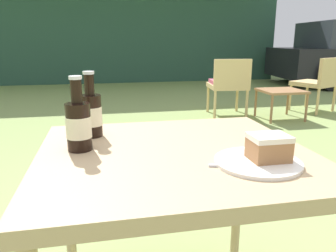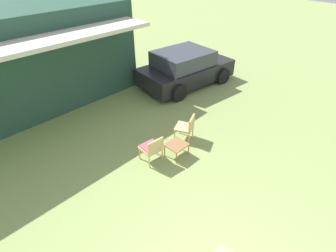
{
  "view_description": "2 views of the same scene",
  "coord_description": "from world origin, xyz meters",
  "px_view_note": "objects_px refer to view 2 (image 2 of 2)",
  "views": [
    {
      "loc": [
        -0.21,
        -0.92,
        1.01
      ],
      "look_at": [
        0.0,
        0.1,
        0.73
      ],
      "focal_mm": 35.0,
      "sensor_mm": 36.0,
      "label": 1
    },
    {
      "loc": [
        -1.99,
        -0.72,
        4.74
      ],
      "look_at": [
        1.99,
        3.16,
        0.9
      ],
      "focal_mm": 28.0,
      "sensor_mm": 36.0,
      "label": 2
    }
  ],
  "objects_px": {
    "wicker_chair_cushioned": "(152,147)",
    "wicker_chair_plain": "(187,126)",
    "garden_side_table": "(177,146)",
    "parked_car": "(185,68)"
  },
  "relations": [
    {
      "from": "wicker_chair_plain",
      "to": "garden_side_table",
      "type": "relative_size",
      "value": 1.46
    },
    {
      "from": "wicker_chair_plain",
      "to": "wicker_chair_cushioned",
      "type": "bearing_deg",
      "value": -25.08
    },
    {
      "from": "wicker_chair_cushioned",
      "to": "parked_car",
      "type": "bearing_deg",
      "value": -143.07
    },
    {
      "from": "parked_car",
      "to": "wicker_chair_cushioned",
      "type": "xyz_separation_m",
      "value": [
        -4.17,
        -2.51,
        -0.22
      ]
    },
    {
      "from": "wicker_chair_plain",
      "to": "garden_side_table",
      "type": "distance_m",
      "value": 0.82
    },
    {
      "from": "wicker_chair_cushioned",
      "to": "garden_side_table",
      "type": "bearing_deg",
      "value": 157.99
    },
    {
      "from": "wicker_chair_cushioned",
      "to": "wicker_chair_plain",
      "type": "xyz_separation_m",
      "value": [
        1.36,
        -0.01,
        -0.0
      ]
    },
    {
      "from": "wicker_chair_cushioned",
      "to": "wicker_chair_plain",
      "type": "relative_size",
      "value": 1.0
    },
    {
      "from": "parked_car",
      "to": "wicker_chair_plain",
      "type": "relative_size",
      "value": 5.22
    },
    {
      "from": "parked_car",
      "to": "wicker_chair_cushioned",
      "type": "relative_size",
      "value": 5.22
    }
  ]
}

